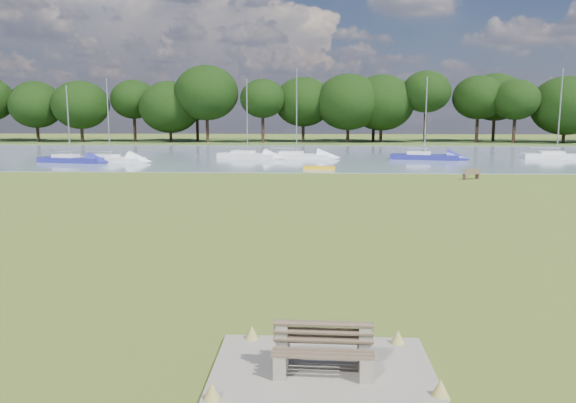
{
  "coord_description": "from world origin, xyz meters",
  "views": [
    {
      "loc": [
        -0.22,
        -24.02,
        4.9
      ],
      "look_at": [
        -1.19,
        -2.0,
        1.42
      ],
      "focal_mm": 35.0,
      "sensor_mm": 36.0,
      "label": 1
    }
  ],
  "objects_px": {
    "sailboat_5": "(110,158)",
    "sailboat_0": "(556,154)",
    "riverbank_bench": "(472,174)",
    "sailboat_7": "(296,154)",
    "kayak": "(319,168)",
    "sailboat_6": "(247,154)",
    "bench_pair": "(323,349)",
    "sailboat_3": "(424,155)",
    "sailboat_4": "(70,158)"
  },
  "relations": [
    {
      "from": "riverbank_bench",
      "to": "sailboat_5",
      "type": "xyz_separation_m",
      "value": [
        -32.34,
        13.28,
        0.07
      ]
    },
    {
      "from": "riverbank_bench",
      "to": "sailboat_7",
      "type": "distance_m",
      "value": 22.84
    },
    {
      "from": "bench_pair",
      "to": "sailboat_7",
      "type": "bearing_deg",
      "value": 94.22
    },
    {
      "from": "riverbank_bench",
      "to": "sailboat_0",
      "type": "height_order",
      "value": "sailboat_0"
    },
    {
      "from": "sailboat_0",
      "to": "sailboat_5",
      "type": "relative_size",
      "value": 1.16
    },
    {
      "from": "sailboat_5",
      "to": "riverbank_bench",
      "type": "bearing_deg",
      "value": -7.59
    },
    {
      "from": "riverbank_bench",
      "to": "sailboat_5",
      "type": "bearing_deg",
      "value": 136.2
    },
    {
      "from": "sailboat_4",
      "to": "sailboat_0",
      "type": "bearing_deg",
      "value": 21.13
    },
    {
      "from": "riverbank_bench",
      "to": "kayak",
      "type": "height_order",
      "value": "riverbank_bench"
    },
    {
      "from": "sailboat_4",
      "to": "sailboat_3",
      "type": "bearing_deg",
      "value": 21.54
    },
    {
      "from": "sailboat_4",
      "to": "kayak",
      "type": "bearing_deg",
      "value": 0.14
    },
    {
      "from": "bench_pair",
      "to": "kayak",
      "type": "distance_m",
      "value": 38.86
    },
    {
      "from": "bench_pair",
      "to": "sailboat_0",
      "type": "distance_m",
      "value": 57.75
    },
    {
      "from": "bench_pair",
      "to": "sailboat_5",
      "type": "relative_size",
      "value": 0.23
    },
    {
      "from": "kayak",
      "to": "sailboat_3",
      "type": "distance_m",
      "value": 15.64
    },
    {
      "from": "bench_pair",
      "to": "kayak",
      "type": "bearing_deg",
      "value": 91.37
    },
    {
      "from": "sailboat_4",
      "to": "riverbank_bench",
      "type": "bearing_deg",
      "value": -5.71
    },
    {
      "from": "sailboat_7",
      "to": "sailboat_3",
      "type": "bearing_deg",
      "value": 5.38
    },
    {
      "from": "riverbank_bench",
      "to": "sailboat_3",
      "type": "distance_m",
      "value": 17.58
    },
    {
      "from": "riverbank_bench",
      "to": "sailboat_0",
      "type": "distance_m",
      "value": 24.04
    },
    {
      "from": "sailboat_5",
      "to": "sailboat_0",
      "type": "bearing_deg",
      "value": 22.13
    },
    {
      "from": "bench_pair",
      "to": "riverbank_bench",
      "type": "xyz_separation_m",
      "value": [
        11.67,
        32.26,
        -0.1
      ]
    },
    {
      "from": "bench_pair",
      "to": "kayak",
      "type": "xyz_separation_m",
      "value": [
        0.35,
        38.86,
        -0.32
      ]
    },
    {
      "from": "bench_pair",
      "to": "sailboat_6",
      "type": "distance_m",
      "value": 51.0
    },
    {
      "from": "sailboat_3",
      "to": "sailboat_7",
      "type": "relative_size",
      "value": 0.9
    },
    {
      "from": "sailboat_7",
      "to": "bench_pair",
      "type": "bearing_deg",
      "value": -79.42
    },
    {
      "from": "sailboat_3",
      "to": "sailboat_5",
      "type": "relative_size",
      "value": 1.04
    },
    {
      "from": "sailboat_3",
      "to": "sailboat_6",
      "type": "height_order",
      "value": "sailboat_3"
    },
    {
      "from": "sailboat_0",
      "to": "sailboat_4",
      "type": "bearing_deg",
      "value": -166.15
    },
    {
      "from": "sailboat_6",
      "to": "sailboat_7",
      "type": "xyz_separation_m",
      "value": [
        5.3,
        0.05,
        -0.03
      ]
    },
    {
      "from": "kayak",
      "to": "sailboat_0",
      "type": "distance_m",
      "value": 28.6
    },
    {
      "from": "sailboat_3",
      "to": "sailboat_4",
      "type": "height_order",
      "value": "sailboat_3"
    },
    {
      "from": "sailboat_0",
      "to": "bench_pair",
      "type": "bearing_deg",
      "value": -110.8
    },
    {
      "from": "sailboat_3",
      "to": "sailboat_5",
      "type": "bearing_deg",
      "value": -158.6
    },
    {
      "from": "sailboat_0",
      "to": "sailboat_6",
      "type": "relative_size",
      "value": 1.13
    },
    {
      "from": "sailboat_5",
      "to": "sailboat_3",
      "type": "bearing_deg",
      "value": 22.34
    },
    {
      "from": "bench_pair",
      "to": "sailboat_0",
      "type": "relative_size",
      "value": 0.2
    },
    {
      "from": "kayak",
      "to": "sailboat_4",
      "type": "height_order",
      "value": "sailboat_4"
    },
    {
      "from": "riverbank_bench",
      "to": "sailboat_6",
      "type": "xyz_separation_m",
      "value": [
        -19.03,
        18.21,
        0.14
      ]
    },
    {
      "from": "bench_pair",
      "to": "sailboat_6",
      "type": "height_order",
      "value": "sailboat_6"
    },
    {
      "from": "bench_pair",
      "to": "kayak",
      "type": "relative_size",
      "value": 0.69
    },
    {
      "from": "sailboat_3",
      "to": "sailboat_6",
      "type": "relative_size",
      "value": 1.02
    },
    {
      "from": "riverbank_bench",
      "to": "sailboat_7",
      "type": "height_order",
      "value": "sailboat_7"
    },
    {
      "from": "bench_pair",
      "to": "sailboat_5",
      "type": "bearing_deg",
      "value": 116.3
    },
    {
      "from": "kayak",
      "to": "sailboat_6",
      "type": "bearing_deg",
      "value": 132.47
    },
    {
      "from": "riverbank_bench",
      "to": "sailboat_3",
      "type": "height_order",
      "value": "sailboat_3"
    },
    {
      "from": "bench_pair",
      "to": "sailboat_3",
      "type": "relative_size",
      "value": 0.22
    },
    {
      "from": "sailboat_0",
      "to": "riverbank_bench",
      "type": "bearing_deg",
      "value": -120.56
    },
    {
      "from": "riverbank_bench",
      "to": "kayak",
      "type": "bearing_deg",
      "value": 128.27
    },
    {
      "from": "sailboat_5",
      "to": "bench_pair",
      "type": "bearing_deg",
      "value": -50.85
    }
  ]
}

